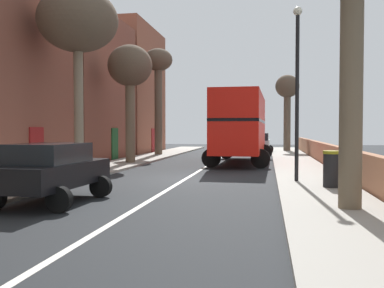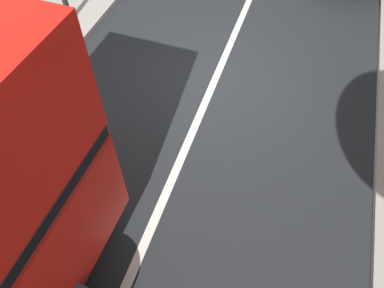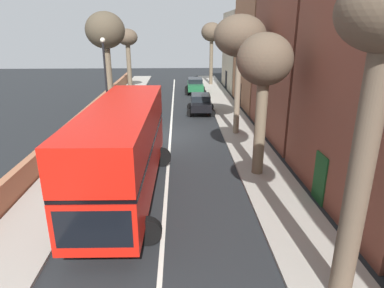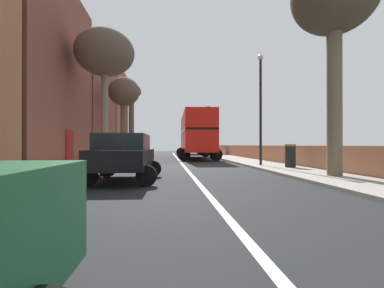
{
  "view_description": "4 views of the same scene",
  "coord_description": "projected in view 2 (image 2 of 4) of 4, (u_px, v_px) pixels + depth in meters",
  "views": [
    {
      "loc": [
        3.25,
        -17.01,
        1.99
      ],
      "look_at": [
        -0.76,
        5.9,
        1.22
      ],
      "focal_mm": 40.47,
      "sensor_mm": 36.0,
      "label": 1
    },
    {
      "loc": [
        -1.5,
        6.21,
        5.8
      ],
      "look_at": [
        -0.41,
        2.96,
        1.32
      ],
      "focal_mm": 33.83,
      "sensor_mm": 36.0,
      "label": 2
    },
    {
      "loc": [
        -0.63,
        22.04,
        6.94
      ],
      "look_at": [
        -1.22,
        7.07,
        1.76
      ],
      "focal_mm": 31.13,
      "sensor_mm": 36.0,
      "label": 3
    },
    {
      "loc": [
        -1.06,
        -15.75,
        1.26
      ],
      "look_at": [
        1.07,
        6.45,
        1.35
      ],
      "focal_mm": 25.24,
      "sensor_mm": 36.0,
      "label": 4
    }
  ],
  "objects": [
    {
      "name": "ground_plane",
      "position": [
        215.0,
        79.0,
        8.47
      ],
      "size": [
        84.0,
        84.0,
        0.0
      ],
      "primitive_type": "plane",
      "color": "black"
    },
    {
      "name": "road_centre_line",
      "position": [
        215.0,
        79.0,
        8.47
      ],
      "size": [
        0.16,
        54.0,
        0.01
      ],
      "primitive_type": "cube",
      "color": "silver",
      "rests_on": "ground"
    },
    {
      "name": "sidewalk_right",
      "position": [
        34.0,
        36.0,
        9.37
      ],
      "size": [
        2.6,
        60.0,
        0.12
      ],
      "primitive_type": "cube",
      "color": "#9E998E",
      "rests_on": "ground"
    }
  ]
}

